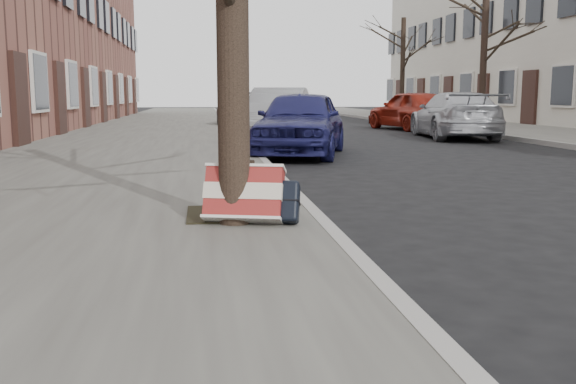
{
  "coord_description": "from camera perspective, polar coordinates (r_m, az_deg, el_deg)",
  "views": [
    {
      "loc": [
        -2.27,
        -4.55,
        1.2
      ],
      "look_at": [
        -1.56,
        0.8,
        0.38
      ],
      "focal_mm": 40.0,
      "sensor_mm": 36.0,
      "label": 1
    }
  ],
  "objects": [
    {
      "name": "car_far_back",
      "position": [
        22.58,
        10.88,
        7.18
      ],
      "size": [
        2.39,
        4.25,
        1.37
      ],
      "primitive_type": "imported",
      "rotation": [
        0.0,
        0.0,
        3.34
      ],
      "color": "maroon",
      "rests_on": "ground"
    },
    {
      "name": "suitcase_red",
      "position": [
        5.4,
        -3.91,
        -0.18
      ],
      "size": [
        0.72,
        0.51,
        0.5
      ],
      "primitive_type": "cube",
      "rotation": [
        -0.42,
        0.0,
        -0.26
      ],
      "color": "maroon",
      "rests_on": "near_sidewalk"
    },
    {
      "name": "tree_far_c",
      "position": [
        31.39,
        10.14,
        10.79
      ],
      "size": [
        0.23,
        0.23,
        4.66
      ],
      "primitive_type": "cylinder",
      "color": "black",
      "rests_on": "far_sidewalk"
    },
    {
      "name": "car_near_back",
      "position": [
        24.98,
        -3.14,
        7.37
      ],
      "size": [
        3.17,
        5.07,
        1.31
      ],
      "primitive_type": "imported",
      "rotation": [
        0.0,
        0.0,
        -0.23
      ],
      "color": "#36363B",
      "rests_on": "ground"
    },
    {
      "name": "ground",
      "position": [
        5.23,
        18.5,
        -5.05
      ],
      "size": [
        120.0,
        120.0,
        0.0
      ],
      "primitive_type": "plane",
      "color": "black",
      "rests_on": "ground"
    },
    {
      "name": "car_far_front",
      "position": [
        18.47,
        14.6,
        6.61
      ],
      "size": [
        2.3,
        4.56,
        1.27
      ],
      "primitive_type": "imported",
      "rotation": [
        0.0,
        0.0,
        3.02
      ],
      "color": "#AAACB1",
      "rests_on": "ground"
    },
    {
      "name": "car_near_front",
      "position": [
        12.79,
        1.14,
        6.22
      ],
      "size": [
        2.58,
        4.14,
        1.32
      ],
      "primitive_type": "imported",
      "rotation": [
        0.0,
        0.0,
        -0.29
      ],
      "color": "#1A1B51",
      "rests_on": "ground"
    },
    {
      "name": "dirt_patch",
      "position": [
        5.86,
        -4.8,
        -1.91
      ],
      "size": [
        0.85,
        0.85,
        0.02
      ],
      "primitive_type": "cube",
      "color": "black",
      "rests_on": "near_sidewalk"
    },
    {
      "name": "near_sidewalk",
      "position": [
        19.64,
        -11.81,
        5.13
      ],
      "size": [
        5.0,
        70.0,
        0.12
      ],
      "primitive_type": "cube",
      "color": "#67655D",
      "rests_on": "ground"
    },
    {
      "name": "suitcase_navy",
      "position": [
        5.39,
        -1.61,
        -0.79
      ],
      "size": [
        0.55,
        0.41,
        0.39
      ],
      "primitive_type": "cube",
      "rotation": [
        -0.42,
        0.0,
        -0.26
      ],
      "color": "black",
      "rests_on": "near_sidewalk"
    },
    {
      "name": "tree_far_b",
      "position": [
        23.08,
        17.01,
        11.7
      ],
      "size": [
        0.23,
        0.23,
        4.92
      ],
      "primitive_type": "cylinder",
      "color": "black",
      "rests_on": "far_sidewalk"
    },
    {
      "name": "far_sidewalk",
      "position": [
        22.02,
        19.71,
        5.17
      ],
      "size": [
        4.0,
        70.0,
        0.12
      ],
      "primitive_type": "cube",
      "color": "gray",
      "rests_on": "ground"
    },
    {
      "name": "car_near_mid",
      "position": [
        18.5,
        -0.83,
        7.1
      ],
      "size": [
        2.52,
        4.51,
        1.41
      ],
      "primitive_type": "imported",
      "rotation": [
        0.0,
        0.0,
        -0.25
      ],
      "color": "#919598",
      "rests_on": "ground"
    }
  ]
}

